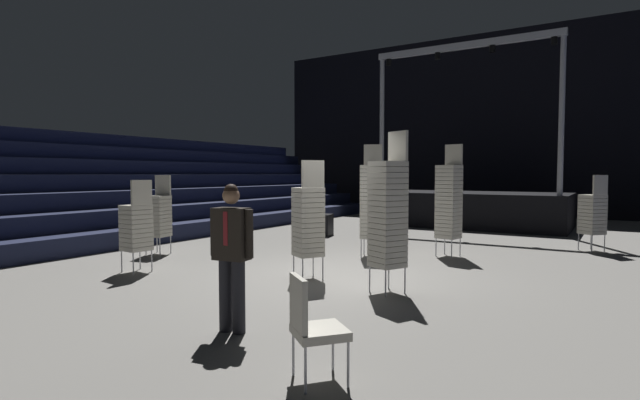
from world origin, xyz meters
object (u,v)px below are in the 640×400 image
stage_riser (472,207)px  chair_stack_mid_centre (308,220)px  man_with_tie (231,249)px  chair_stack_rear_right (449,200)px  chair_stack_rear_left (136,226)px  loose_chair_near_man (312,322)px  equipment_road_case (316,224)px  chair_stack_mid_left (158,215)px  chair_stack_mid_right (371,200)px  chair_stack_front_left (593,213)px  chair_stack_front_right (388,212)px

stage_riser → chair_stack_mid_centre: bearing=-91.1°
man_with_tie → chair_stack_rear_right: chair_stack_rear_right is taller
stage_riser → chair_stack_rear_left: bearing=-105.9°
loose_chair_near_man → equipment_road_case: bearing=161.8°
chair_stack_mid_left → chair_stack_rear_right: 6.52m
man_with_tie → loose_chair_near_man: bearing=148.9°
chair_stack_mid_right → chair_stack_mid_centre: chair_stack_mid_right is taller
chair_stack_front_left → chair_stack_mid_right: size_ratio=0.73×
man_with_tie → chair_stack_mid_left: (-5.11, 3.22, -0.06)m
stage_riser → chair_stack_rear_left: 11.83m
man_with_tie → chair_stack_mid_centre: bearing=-82.1°
chair_stack_front_left → loose_chair_near_man: size_ratio=1.90×
man_with_tie → chair_stack_front_left: size_ratio=0.95×
equipment_road_case → loose_chair_near_man: (5.41, -8.68, 0.22)m
man_with_tie → chair_stack_mid_left: size_ratio=0.95×
chair_stack_front_right → chair_stack_rear_right: bearing=-60.9°
chair_stack_rear_left → loose_chair_near_man: 5.83m
chair_stack_mid_right → equipment_road_case: 4.05m
chair_stack_front_right → man_with_tie: bearing=100.0°
chair_stack_rear_right → man_with_tie: bearing=96.9°
chair_stack_mid_centre → chair_stack_rear_left: (-3.03, -1.17, -0.17)m
chair_stack_rear_right → chair_stack_mid_centre: bearing=81.1°
man_with_tie → loose_chair_near_man: size_ratio=1.81×
chair_stack_mid_right → chair_stack_rear_right: (1.44, 0.91, 0.00)m
chair_stack_front_left → stage_riser: bearing=83.3°
man_with_tie → chair_stack_mid_right: chair_stack_mid_right is taller
chair_stack_front_left → chair_stack_mid_centre: size_ratio=0.88×
chair_stack_mid_right → loose_chair_near_man: bearing=94.4°
chair_stack_front_left → man_with_tie: bearing=-159.5°
stage_riser → loose_chair_near_man: size_ratio=6.59×
chair_stack_mid_centre → chair_stack_rear_left: bearing=142.8°
man_with_tie → chair_stack_front_right: 2.78m
stage_riser → chair_stack_rear_right: stage_riser is taller
equipment_road_case → chair_stack_mid_centre: bearing=-59.2°
chair_stack_front_right → chair_stack_mid_centre: chair_stack_front_right is taller
chair_stack_front_right → chair_stack_mid_right: bearing=-33.9°
chair_stack_mid_right → chair_stack_rear_right: size_ratio=1.00×
chair_stack_mid_centre → loose_chair_near_man: 4.20m
chair_stack_front_right → chair_stack_mid_left: (-5.88, 0.57, -0.34)m
chair_stack_front_right → chair_stack_front_left: bearing=-85.5°
stage_riser → man_with_tie: bearing=-87.4°
chair_stack_front_left → equipment_road_case: size_ratio=1.99×
man_with_tie → chair_stack_front_right: chair_stack_front_right is taller
chair_stack_mid_right → chair_stack_mid_centre: bearing=74.9°
stage_riser → equipment_road_case: 6.01m
man_with_tie → chair_stack_mid_left: chair_stack_mid_left is taller
equipment_road_case → chair_stack_rear_right: bearing=-19.9°
chair_stack_mid_left → chair_stack_rear_right: bearing=-162.6°
equipment_road_case → stage_riser: bearing=56.6°
man_with_tie → chair_stack_mid_centre: chair_stack_mid_centre is taller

